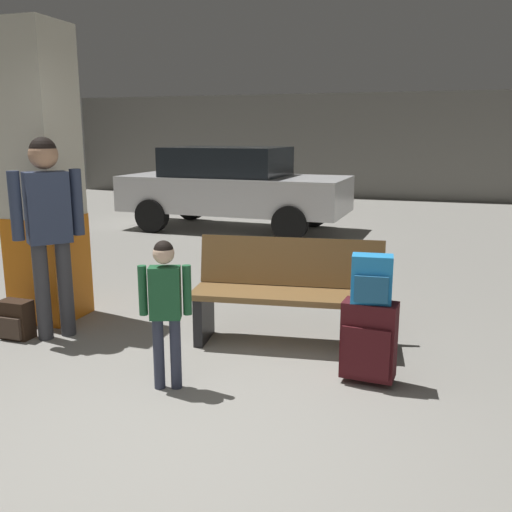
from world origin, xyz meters
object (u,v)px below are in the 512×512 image
object	(u,v)px
bench	(288,293)
adult	(48,217)
child	(165,299)
suitcase	(369,341)
parked_car_far	(233,186)
structural_pillar	(42,178)
backpack_dark_floor	(16,320)
backpack_bright	(372,280)

from	to	relation	value
bench	adult	world-z (taller)	adult
bench	child	xyz separation A→B (m)	(-0.59, -1.11, 0.21)
suitcase	parked_car_far	world-z (taller)	parked_car_far
structural_pillar	adult	world-z (taller)	structural_pillar
bench	suitcase	bearing A→B (deg)	-38.85
structural_pillar	bench	distance (m)	2.54
suitcase	backpack_dark_floor	size ratio (longest dim) A/B	1.78
backpack_dark_floor	structural_pillar	bearing A→B (deg)	97.21
child	adult	distance (m)	1.59
backpack_bright	adult	size ratio (longest dim) A/B	0.20
suitcase	adult	size ratio (longest dim) A/B	0.35
child	structural_pillar	bearing A→B (deg)	148.42
child	parked_car_far	bearing A→B (deg)	105.58
backpack_bright	backpack_dark_floor	world-z (taller)	backpack_bright
backpack_dark_floor	parked_car_far	bearing A→B (deg)	90.86
bench	backpack_bright	size ratio (longest dim) A/B	4.85
structural_pillar	child	world-z (taller)	structural_pillar
backpack_bright	backpack_dark_floor	size ratio (longest dim) A/B	1.00
bench	parked_car_far	bearing A→B (deg)	114.11
backpack_bright	adult	world-z (taller)	adult
bench	suitcase	size ratio (longest dim) A/B	2.73
bench	structural_pillar	bearing A→B (deg)	-179.59
suitcase	backpack_bright	distance (m)	0.45
backpack_dark_floor	parked_car_far	distance (m)	5.98
backpack_dark_floor	adult	bearing A→B (deg)	23.21
child	adult	bearing A→B (deg)	155.40
backpack_bright	bench	bearing A→B (deg)	141.17
backpack_dark_floor	child	bearing A→B (deg)	-16.35
backpack_bright	parked_car_far	bearing A→B (deg)	117.85
adult	parked_car_far	world-z (taller)	adult
parked_car_far	suitcase	bearing A→B (deg)	-62.15
structural_pillar	backpack_bright	distance (m)	3.23
suitcase	adult	xyz separation A→B (m)	(-2.73, 0.13, 0.75)
structural_pillar	child	distance (m)	2.21
suitcase	backpack_dark_floor	bearing A→B (deg)	-179.86
suitcase	child	bearing A→B (deg)	-159.21
bench	backpack_dark_floor	size ratio (longest dim) A/B	4.85
backpack_dark_floor	parked_car_far	world-z (taller)	parked_car_far
backpack_bright	suitcase	bearing A→B (deg)	158.97
structural_pillar	parked_car_far	xyz separation A→B (m)	(-0.01, 5.35, -0.55)
adult	parked_car_far	size ratio (longest dim) A/B	0.42
child	parked_car_far	size ratio (longest dim) A/B	0.26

